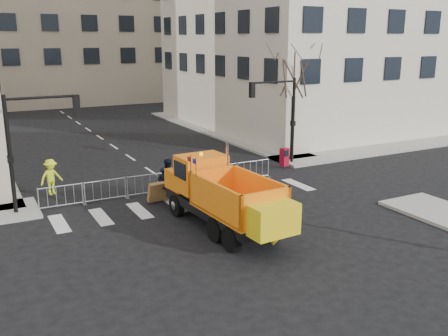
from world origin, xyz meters
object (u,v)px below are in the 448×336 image
cop_b (167,178)px  newspaper_box (284,157)px  cop_a (163,183)px  cop_c (201,186)px  worker (51,177)px  plow_truck (224,195)px

cop_b → newspaper_box: cop_b is taller
cop_a → cop_b: cop_b is taller
cop_b → cop_c: size_ratio=1.20×
newspaper_box → worker: bearing=165.6°
cop_b → cop_c: bearing=114.1°
cop_c → newspaper_box: bearing=157.5°
plow_truck → worker: bearing=31.9°
cop_a → cop_c: size_ratio=0.97×
cop_c → plow_truck: bearing=30.7°
plow_truck → cop_b: size_ratio=4.40×
cop_a → newspaper_box: cop_a is taller
cop_b → worker: 5.76m
plow_truck → worker: (-5.53, 7.83, -0.44)m
cop_b → newspaper_box: size_ratio=1.82×
plow_truck → cop_a: bearing=5.3°
plow_truck → newspaper_box: size_ratio=7.98×
cop_c → newspaper_box: (7.38, 3.68, -0.13)m
cop_c → newspaper_box: size_ratio=1.51×
plow_truck → newspaper_box: 10.81m
newspaper_box → cop_b: bearing=-177.9°
cop_a → cop_c: cop_c is taller
cop_b → worker: size_ratio=1.11×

